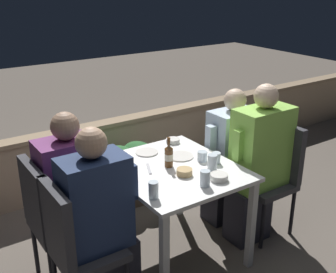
% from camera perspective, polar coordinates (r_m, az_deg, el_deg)
% --- Properties ---
extents(ground_plane, '(16.00, 16.00, 0.00)m').
position_cam_1_polar(ground_plane, '(3.50, 0.72, -15.43)').
color(ground_plane, '#665B51').
extents(parapet_wall, '(9.00, 0.18, 0.67)m').
position_cam_1_polar(parapet_wall, '(4.43, -9.90, -2.42)').
color(parapet_wall, tan).
rests_on(parapet_wall, ground_plane).
extents(dining_table, '(0.87, 1.00, 0.76)m').
position_cam_1_polar(dining_table, '(3.16, 0.77, -5.79)').
color(dining_table, white).
rests_on(dining_table, ground_plane).
extents(planter_hedge, '(0.73, 0.47, 0.57)m').
position_cam_1_polar(planter_hedge, '(4.05, -6.31, -4.76)').
color(planter_hedge, brown).
rests_on(planter_hedge, ground_plane).
extents(chair_left_near, '(0.42, 0.41, 0.95)m').
position_cam_1_polar(chair_left_near, '(2.70, -12.84, -13.57)').
color(chair_left_near, '#333338').
rests_on(chair_left_near, ground_plane).
extents(person_navy_jumper, '(0.49, 0.26, 1.27)m').
position_cam_1_polar(person_navy_jumper, '(2.73, -8.98, -11.21)').
color(person_navy_jumper, '#282833').
rests_on(person_navy_jumper, ground_plane).
extents(chair_left_far, '(0.42, 0.41, 0.95)m').
position_cam_1_polar(chair_left_far, '(3.01, -15.81, -9.98)').
color(chair_left_far, '#333338').
rests_on(chair_left_far, ground_plane).
extents(person_purple_stripe, '(0.49, 0.26, 1.26)m').
position_cam_1_polar(person_purple_stripe, '(3.04, -12.33, -8.00)').
color(person_purple_stripe, '#282833').
rests_on(person_purple_stripe, ground_plane).
extents(chair_right_near, '(0.42, 0.41, 0.95)m').
position_cam_1_polar(chair_right_near, '(3.63, 14.13, -4.23)').
color(chair_right_near, '#333338').
rests_on(chair_right_near, ground_plane).
extents(person_green_blouse, '(0.52, 0.26, 1.32)m').
position_cam_1_polar(person_green_blouse, '(3.46, 12.03, -3.74)').
color(person_green_blouse, '#282833').
rests_on(person_green_blouse, ground_plane).
extents(chair_right_far, '(0.42, 0.41, 0.95)m').
position_cam_1_polar(chair_right_far, '(3.86, 10.46, -2.35)').
color(chair_right_far, '#333338').
rests_on(chair_right_far, ground_plane).
extents(person_blue_shirt, '(0.49, 0.26, 1.20)m').
position_cam_1_polar(person_blue_shirt, '(3.72, 8.24, -2.62)').
color(person_blue_shirt, '#282833').
rests_on(person_blue_shirt, ground_plane).
extents(beer_bottle, '(0.06, 0.06, 0.23)m').
position_cam_1_polar(beer_bottle, '(3.09, 0.10, -2.61)').
color(beer_bottle, brown).
rests_on(beer_bottle, dining_table).
extents(plate_0, '(0.18, 0.18, 0.01)m').
position_cam_1_polar(plate_0, '(3.36, -2.89, -2.15)').
color(plate_0, silver).
rests_on(plate_0, dining_table).
extents(plate_1, '(0.20, 0.20, 0.01)m').
position_cam_1_polar(plate_1, '(3.29, 1.72, -2.68)').
color(plate_1, silver).
rests_on(plate_1, dining_table).
extents(bowl_0, '(0.12, 0.12, 0.04)m').
position_cam_1_polar(bowl_0, '(3.55, 0.67, -0.52)').
color(bowl_0, beige).
rests_on(bowl_0, dining_table).
extents(bowl_1, '(0.11, 0.11, 0.05)m').
position_cam_1_polar(bowl_1, '(2.99, 2.24, -4.77)').
color(bowl_1, tan).
rests_on(bowl_1, dining_table).
extents(bowl_2, '(0.12, 0.12, 0.03)m').
position_cam_1_polar(bowl_2, '(3.21, -6.75, -3.16)').
color(bowl_2, tan).
rests_on(bowl_2, dining_table).
extents(bowl_3, '(0.13, 0.13, 0.04)m').
position_cam_1_polar(bowl_3, '(2.94, 6.92, -5.41)').
color(bowl_3, beige).
rests_on(bowl_3, dining_table).
extents(glass_cup_0, '(0.07, 0.07, 0.11)m').
position_cam_1_polar(glass_cup_0, '(2.84, 5.04, -5.67)').
color(glass_cup_0, silver).
rests_on(glass_cup_0, dining_table).
extents(glass_cup_1, '(0.07, 0.07, 0.08)m').
position_cam_1_polar(glass_cup_1, '(3.21, 4.67, -2.67)').
color(glass_cup_1, silver).
rests_on(glass_cup_1, dining_table).
extents(glass_cup_2, '(0.07, 0.07, 0.12)m').
position_cam_1_polar(glass_cup_2, '(3.06, 6.02, -3.51)').
color(glass_cup_2, silver).
rests_on(glass_cup_2, dining_table).
extents(glass_cup_3, '(0.06, 0.06, 0.11)m').
position_cam_1_polar(glass_cup_3, '(2.68, -1.98, -7.26)').
color(glass_cup_3, silver).
rests_on(glass_cup_3, dining_table).
extents(glass_cup_4, '(0.07, 0.07, 0.09)m').
position_cam_1_polar(glass_cup_4, '(3.18, 6.53, -2.90)').
color(glass_cup_4, silver).
rests_on(glass_cup_4, dining_table).
extents(fork_0, '(0.09, 0.16, 0.01)m').
position_cam_1_polar(fork_0, '(3.08, -2.60, -4.38)').
color(fork_0, silver).
rests_on(fork_0, dining_table).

